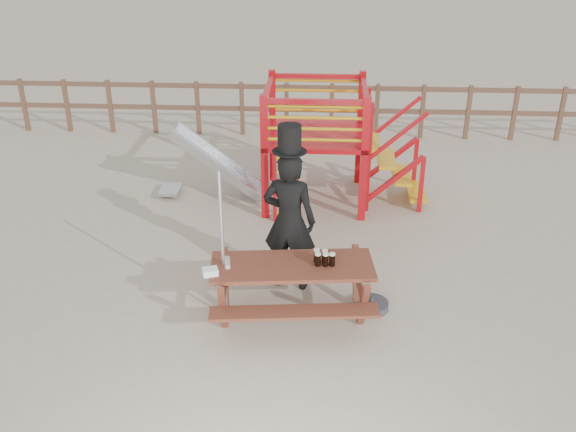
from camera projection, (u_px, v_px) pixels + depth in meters
name	position (u px, v px, depth m)	size (l,w,h in m)	color
ground	(292.00, 314.00, 8.26)	(60.00, 60.00, 0.00)	tan
back_fence	(309.00, 104.00, 14.20)	(15.09, 0.09, 1.20)	brown
playground_fort	(311.00, 142.00, 10.98)	(4.71, 1.84, 2.10)	#AB0B12
picnic_table	(292.00, 284.00, 7.98)	(2.13, 1.57, 0.77)	brown
man_with_hat	(289.00, 217.00, 8.44)	(0.79, 0.60, 2.30)	black
metal_pole	(223.00, 247.00, 7.78)	(0.04, 0.04, 2.00)	#B2B2B7
parasol_base	(371.00, 305.00, 8.34)	(0.44, 0.44, 0.19)	#343439
paper_bag	(210.00, 272.00, 7.63)	(0.18, 0.14, 0.08)	white
stout_pints	(323.00, 258.00, 7.83)	(0.26, 0.17, 0.17)	black
empty_glasses	(227.00, 263.00, 7.75)	(0.07, 0.07, 0.15)	silver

